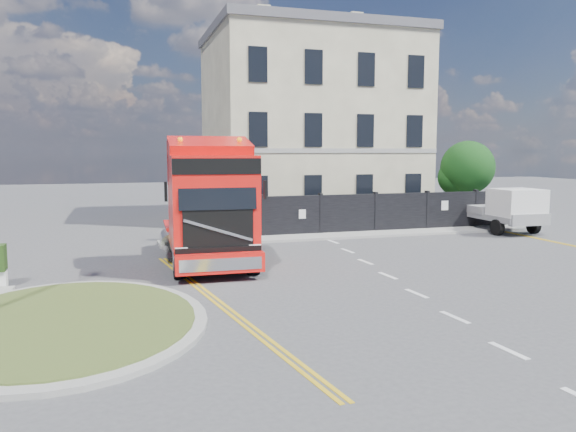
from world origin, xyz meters
name	(u,v)px	position (x,y,z in m)	size (l,w,h in m)	color
ground	(301,279)	(0.00, 0.00, 0.00)	(120.00, 120.00, 0.00)	#424244
traffic_island	(64,322)	(-7.00, -3.00, 0.08)	(6.80, 6.80, 0.17)	gray
hoarding_fence	(367,213)	(6.55, 9.00, 1.00)	(18.80, 0.25, 2.00)	black
georgian_building	(309,126)	(6.00, 16.50, 5.77)	(12.30, 10.30, 12.80)	beige
tree	(465,170)	(14.38, 12.10, 3.05)	(3.20, 3.20, 4.80)	#382619
pavement_far	(364,235)	(6.00, 8.10, 0.06)	(20.00, 1.60, 0.12)	gray
truck	(210,211)	(-2.52, 2.81, 2.04)	(3.11, 7.69, 4.55)	black
flatbed_pickup	(508,209)	(13.46, 6.94, 1.24)	(2.47, 5.57, 2.30)	gray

